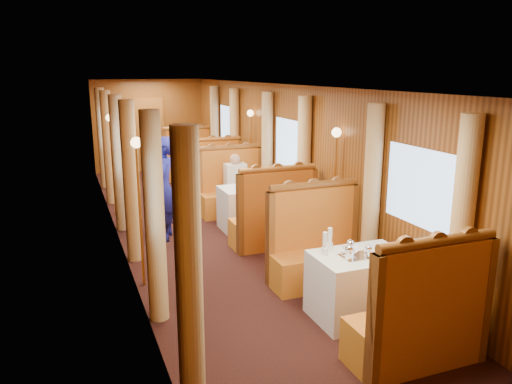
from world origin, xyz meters
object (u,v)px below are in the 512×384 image
fruit_plate (391,252)px  rose_vase_mid (251,178)px  banquette_near_aft (317,252)px  teapot_back (350,248)px  teapot_left (349,254)px  banquette_mid_aft (233,193)px  rose_vase_far (200,149)px  banquette_mid_fwd (273,221)px  banquette_near_fwd (419,323)px  banquette_far_aft (190,162)px  steward (164,189)px  banquette_far_fwd (211,178)px  tea_tray (357,257)px  teapot_right (368,253)px  table_near (360,286)px  passenger (236,179)px  table_far (200,171)px  table_mid (251,208)px

fruit_plate → rose_vase_mid: bearing=95.2°
banquette_near_aft → fruit_plate: size_ratio=6.12×
teapot_back → teapot_left: bearing=-106.6°
banquette_mid_aft → rose_vase_far: size_ratio=3.72×
banquette_mid_fwd → rose_vase_far: size_ratio=3.72×
banquette_near_fwd → banquette_far_aft: (0.00, 9.03, 0.00)m
teapot_back → steward: bearing=129.9°
banquette_mid_fwd → banquette_near_aft: bearing=-90.0°
banquette_far_fwd → teapot_back: 5.93m
banquette_mid_aft → banquette_far_fwd: 1.47m
banquette_near_aft → fruit_plate: bearing=-73.6°
banquette_mid_fwd → teapot_left: bearing=-94.8°
banquette_mid_fwd → tea_tray: bearing=-92.0°
banquette_near_aft → fruit_plate: banquette_near_aft is taller
rose_vase_mid → rose_vase_far: bearing=89.9°
teapot_right → banquette_far_aft: bearing=66.1°
table_near → passenger: passenger is taller
teapot_left → steward: steward is taller
table_near → table_far: same height
table_near → banquette_near_fwd: (0.00, -1.01, 0.05)m
fruit_plate → rose_vase_far: size_ratio=0.61×
tea_tray → rose_vase_mid: bearing=88.5°
rose_vase_far → fruit_plate: bearing=-87.4°
banquette_far_aft → passenger: size_ratio=1.76×
banquette_far_aft → fruit_plate: banquette_far_aft is taller
banquette_near_aft → banquette_far_aft: 7.00m
teapot_left → teapot_back: 0.20m
banquette_far_aft → tea_tray: bearing=-90.6°
table_mid → steward: 1.60m
banquette_near_aft → rose_vase_far: 6.00m
banquette_far_fwd → rose_vase_far: banquette_far_fwd is taller
teapot_back → banquette_near_fwd: bearing=-67.2°
banquette_near_fwd → banquette_mid_fwd: size_ratio=1.00×
steward → rose_vase_far: bearing=173.8°
teapot_left → teapot_right: (0.23, -0.02, -0.01)m
banquette_near_fwd → teapot_left: (-0.21, 0.92, 0.39)m
banquette_far_aft → steward: 4.79m
rose_vase_far → teapot_left: bearing=-91.8°
banquette_mid_fwd → banquette_mid_aft: 2.03m
table_far → banquette_near_aft: bearing=-90.0°
tea_tray → passenger: (0.09, 4.36, -0.02)m
teapot_left → passenger: 4.41m
table_far → fruit_plate: (0.33, -7.10, 0.39)m
teapot_left → rose_vase_far: 7.09m
banquette_near_fwd → rose_vase_far: banquette_near_fwd is taller
banquette_far_fwd → steward: 2.95m
table_near → tea_tray: bearing=-150.7°
banquette_near_aft → rose_vase_mid: 2.51m
banquette_mid_aft → rose_vase_mid: 1.16m
banquette_near_fwd → table_mid: banquette_near_fwd is taller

